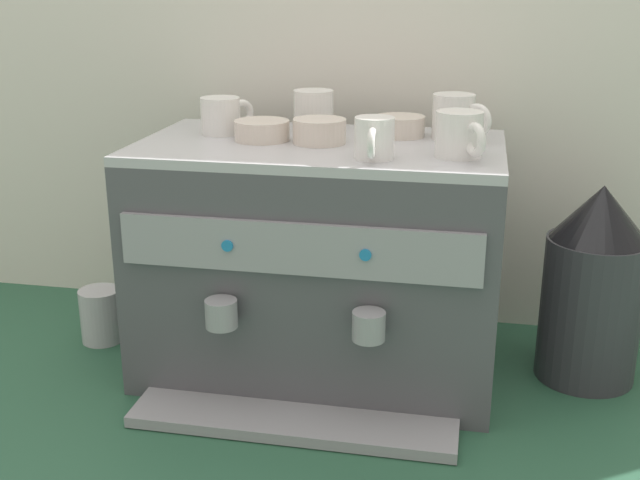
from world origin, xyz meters
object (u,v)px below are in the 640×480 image
Objects in this scene: ceramic_cup_0 at (455,117)px; milk_pitcher at (101,315)px; ceramic_cup_1 at (314,110)px; espresso_machine at (320,260)px; ceramic_cup_4 at (460,135)px; ceramic_cup_3 at (374,138)px; ceramic_cup_2 at (222,116)px; ceramic_bowl_2 at (400,127)px; coffee_grinder at (593,286)px; ceramic_bowl_1 at (262,131)px; ceramic_bowl_0 at (322,132)px.

ceramic_cup_0 is 0.97× the size of milk_pitcher.
espresso_machine is at bearing -73.74° from ceramic_cup_1.
ceramic_cup_4 is 0.86m from milk_pitcher.
ceramic_cup_3 is 0.15m from ceramic_cup_4.
ceramic_cup_2 reaches higher than ceramic_bowl_2.
ceramic_cup_4 is 1.19× the size of ceramic_bowl_2.
ceramic_bowl_1 is at bearing -175.01° from coffee_grinder.
ceramic_cup_4 is 0.38m from ceramic_bowl_1.
ceramic_cup_2 is 0.48m from ceramic_cup_4.
ceramic_cup_0 is at bearing 4.33° from ceramic_cup_2.
ceramic_cup_4 reaches higher than espresso_machine.
ceramic_bowl_1 is at bearing 177.45° from ceramic_bowl_0.
ceramic_bowl_1 is 1.08× the size of ceramic_bowl_2.
ceramic_bowl_0 reaches higher than ceramic_bowl_2.
ceramic_bowl_1 is at bearing -159.82° from ceramic_bowl_2.
coffee_grinder is at bearing -6.27° from ceramic_cup_1.
ceramic_cup_4 reaches higher than ceramic_cup_3.
espresso_machine is at bearing -2.12° from ceramic_bowl_1.
ceramic_bowl_1 is 0.69m from coffee_grinder.
ceramic_cup_3 is 0.16m from ceramic_bowl_0.
ceramic_cup_1 is at bearing 12.46° from milk_pitcher.
ceramic_cup_2 is 0.34m from ceramic_bowl_2.
ceramic_cup_3 is at bearing -163.51° from ceramic_cup_4.
ceramic_cup_4 reaches higher than milk_pitcher.
ceramic_bowl_0 is at bearing -160.07° from ceramic_cup_0.
ceramic_cup_3 is 0.75m from milk_pitcher.
ceramic_cup_0 is 1.08× the size of ceramic_cup_3.
ceramic_cup_1 reaches higher than coffee_grinder.
ceramic_cup_3 is at bearing -27.43° from ceramic_cup_2.
ceramic_cup_4 is at bearing -15.84° from ceramic_bowl_0.
ceramic_cup_1 is (-0.03, 0.12, 0.27)m from espresso_machine.
ceramic_bowl_2 is 0.82× the size of milk_pitcher.
ceramic_cup_2 is 0.88× the size of milk_pitcher.
ceramic_cup_3 is at bearing -95.91° from ceramic_bowl_2.
ceramic_cup_2 is at bearing 152.76° from ceramic_bowl_1.
ceramic_cup_1 is at bearing 171.99° from ceramic_bowl_2.
ceramic_bowl_1 is (0.09, -0.05, -0.02)m from ceramic_cup_2.
ceramic_bowl_1 is at bearing -27.24° from ceramic_cup_2.
ceramic_cup_0 reaches higher than ceramic_cup_1.
ceramic_bowl_2 is (0.25, 0.09, 0.00)m from ceramic_bowl_1.
ceramic_bowl_2 is (0.02, 0.21, -0.02)m from ceramic_cup_3.
ceramic_cup_2 is at bearing -179.40° from coffee_grinder.
ceramic_cup_4 is at bearing 16.49° from ceramic_cup_3.
ceramic_cup_0 reaches higher than ceramic_cup_4.
ceramic_cup_1 reaches higher than ceramic_cup_4.
ceramic_bowl_1 is at bearing -167.08° from ceramic_cup_0.
ceramic_cup_0 is 1.09× the size of ceramic_bowl_1.
ceramic_bowl_2 is (-0.10, 0.01, -0.02)m from ceramic_cup_0.
ceramic_bowl_0 is 0.95× the size of ceramic_bowl_1.
ceramic_bowl_2 is at bearing 7.37° from ceramic_cup_2.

